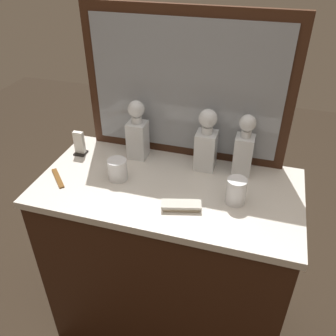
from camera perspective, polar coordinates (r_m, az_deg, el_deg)
ground_plane at (r=2.06m, az=-0.00°, el=-22.88°), size 6.00×6.00×0.00m
dresser at (r=1.71m, az=-0.00°, el=-14.71°), size 1.04×0.54×0.89m
dresser_mirror at (r=1.47m, az=2.85°, el=12.78°), size 0.86×0.03×0.62m
crystal_decanter_far_right at (r=1.46m, az=6.14°, el=3.63°), size 0.08×0.08×0.27m
crystal_decanter_right at (r=1.54m, az=-4.92°, el=5.28°), size 0.08×0.08×0.26m
crystal_decanter_left at (r=1.45m, az=12.08°, el=2.74°), size 0.07×0.07×0.26m
crystal_tumbler_center at (r=1.32m, az=10.86°, el=-3.80°), size 0.07×0.07×0.10m
crystal_tumbler_left at (r=1.43m, az=-8.10°, el=-0.38°), size 0.08×0.08×0.09m
silver_brush_far_left at (r=1.29m, az=2.16°, el=-6.06°), size 0.15×0.09×0.02m
tortoiseshell_comb at (r=1.51m, az=-17.28°, el=-1.56°), size 0.11×0.12×0.01m
napkin_holder at (r=1.62m, az=-14.01°, el=3.65°), size 0.05×0.05×0.11m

